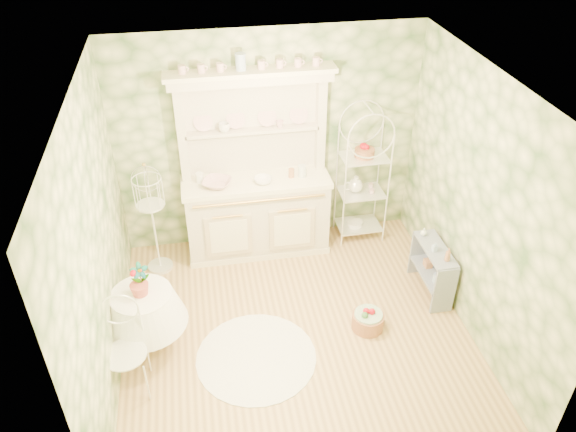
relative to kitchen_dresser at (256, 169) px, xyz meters
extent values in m
plane|color=tan|center=(0.20, -1.52, -1.15)|extent=(3.60, 3.60, 0.00)
plane|color=white|center=(0.20, -1.52, 1.56)|extent=(3.60, 3.60, 0.00)
plane|color=beige|center=(-1.60, -1.52, 0.21)|extent=(3.60, 3.60, 0.00)
plane|color=beige|center=(2.00, -1.52, 0.21)|extent=(3.60, 3.60, 0.00)
plane|color=beige|center=(0.20, 0.28, 0.21)|extent=(3.60, 3.60, 0.00)
plane|color=beige|center=(0.20, -3.32, 0.21)|extent=(3.60, 3.60, 0.00)
cube|color=silver|center=(0.00, 0.00, 0.00)|extent=(1.87, 0.61, 2.29)
cube|color=white|center=(1.33, 0.06, -0.19)|extent=(0.60, 0.44, 1.92)
cube|color=gray|center=(1.83, -1.16, -0.86)|extent=(0.26, 0.67, 0.57)
cylinder|color=white|center=(-1.32, -1.45, -0.75)|extent=(0.91, 0.91, 0.79)
cube|color=white|center=(-1.48, -1.95, -0.73)|extent=(0.38, 0.38, 0.83)
cube|color=white|center=(-1.23, -0.18, -0.38)|extent=(0.39, 0.39, 1.53)
cylinder|color=#AC6D4A|center=(0.96, -1.59, -1.04)|extent=(0.42, 0.42, 0.22)
cylinder|color=white|center=(-0.27, -1.80, -1.14)|extent=(1.34, 1.34, 0.01)
imported|color=white|center=(-0.46, -0.07, -0.13)|extent=(0.42, 0.42, 0.08)
imported|color=white|center=(0.07, -0.09, -0.13)|extent=(0.26, 0.26, 0.07)
imported|color=white|center=(-0.32, 0.16, 0.47)|extent=(0.17, 0.17, 0.10)
imported|color=white|center=(0.32, 0.16, 0.47)|extent=(0.10, 0.10, 0.08)
imported|color=#3F7238|center=(-1.30, -1.42, -0.30)|extent=(0.20, 0.16, 0.33)
imported|color=#AB7147|center=(1.86, -1.38, -0.46)|extent=(0.06, 0.06, 0.16)
imported|color=#9FB8DB|center=(1.79, -1.19, -0.49)|extent=(0.06, 0.06, 0.11)
imported|color=silver|center=(1.78, -0.90, -0.50)|extent=(0.08, 0.08, 0.10)
camera|label=1|loc=(-0.64, -5.66, 3.23)|focal=35.00mm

